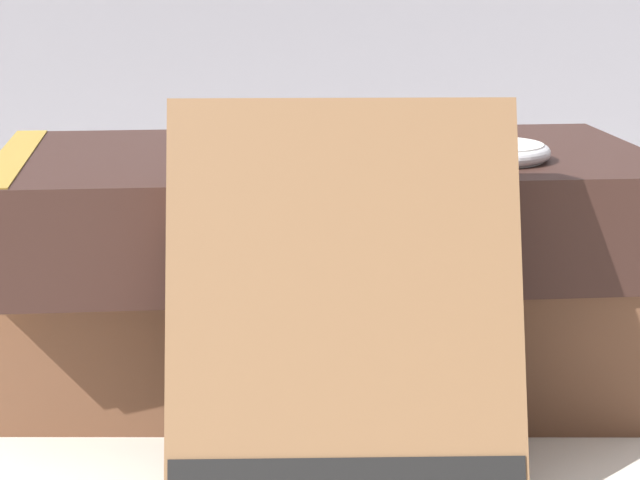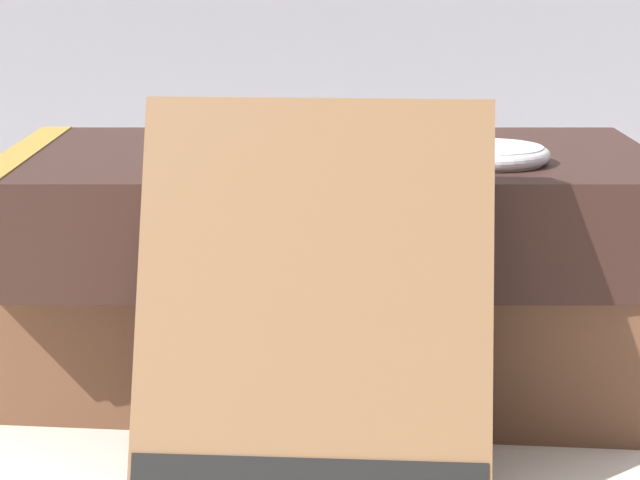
{
  "view_description": "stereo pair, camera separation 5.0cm",
  "coord_description": "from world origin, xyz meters",
  "px_view_note": "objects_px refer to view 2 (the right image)",
  "views": [
    {
      "loc": [
        -0.02,
        -0.46,
        0.16
      ],
      "look_at": [
        -0.0,
        0.01,
        0.06
      ],
      "focal_mm": 75.0,
      "sensor_mm": 36.0,
      "label": 1
    },
    {
      "loc": [
        0.03,
        -0.46,
        0.16
      ],
      "look_at": [
        -0.0,
        0.01,
        0.06
      ],
      "focal_mm": 75.0,
      "sensor_mm": 36.0,
      "label": 2
    }
  ],
  "objects_px": {
    "book_leaning_front": "(313,314)",
    "book_flat_top": "(308,205)",
    "book_flat_bottom": "(294,311)",
    "pocket_watch": "(485,155)",
    "reading_glasses": "(296,276)"
  },
  "relations": [
    {
      "from": "book_leaning_front",
      "to": "book_flat_top",
      "type": "bearing_deg",
      "value": 95.94
    },
    {
      "from": "book_flat_bottom",
      "to": "pocket_watch",
      "type": "relative_size",
      "value": 5.0
    },
    {
      "from": "book_flat_top",
      "to": "reading_glasses",
      "type": "bearing_deg",
      "value": 92.64
    },
    {
      "from": "book_flat_bottom",
      "to": "pocket_watch",
      "type": "height_order",
      "value": "pocket_watch"
    },
    {
      "from": "book_flat_top",
      "to": "pocket_watch",
      "type": "distance_m",
      "value": 0.07
    },
    {
      "from": "pocket_watch",
      "to": "reading_glasses",
      "type": "relative_size",
      "value": 0.43
    },
    {
      "from": "book_flat_top",
      "to": "book_flat_bottom",
      "type": "bearing_deg",
      "value": 110.57
    },
    {
      "from": "book_flat_bottom",
      "to": "book_flat_top",
      "type": "xyz_separation_m",
      "value": [
        0.01,
        -0.01,
        0.04
      ]
    },
    {
      "from": "book_leaning_front",
      "to": "book_flat_bottom",
      "type": "bearing_deg",
      "value": 98.76
    },
    {
      "from": "reading_glasses",
      "to": "pocket_watch",
      "type": "bearing_deg",
      "value": -78.59
    },
    {
      "from": "book_flat_top",
      "to": "book_leaning_front",
      "type": "xyz_separation_m",
      "value": [
        0.01,
        -0.09,
        -0.02
      ]
    },
    {
      "from": "book_flat_bottom",
      "to": "pocket_watch",
      "type": "xyz_separation_m",
      "value": [
        0.07,
        -0.04,
        0.07
      ]
    },
    {
      "from": "book_flat_bottom",
      "to": "reading_glasses",
      "type": "xyz_separation_m",
      "value": [
        -0.01,
        0.15,
        -0.02
      ]
    },
    {
      "from": "book_leaning_front",
      "to": "pocket_watch",
      "type": "xyz_separation_m",
      "value": [
        0.05,
        0.07,
        0.04
      ]
    },
    {
      "from": "book_flat_top",
      "to": "pocket_watch",
      "type": "bearing_deg",
      "value": -23.05
    }
  ]
}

